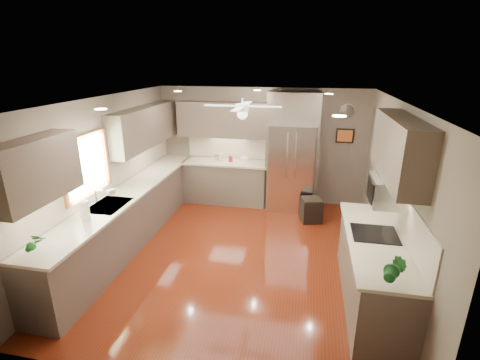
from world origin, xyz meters
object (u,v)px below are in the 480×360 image
(canister_b, at_px, (217,158))
(paper_towel, at_px, (85,211))
(potted_plant_right, at_px, (395,270))
(stool, at_px, (311,210))
(bowl, at_px, (244,161))
(canister_d, at_px, (231,159))
(refrigerator, at_px, (292,154))
(potted_plant_left, at_px, (33,242))
(microwave, at_px, (388,191))
(canister_c, at_px, (221,157))
(soap_bottle, at_px, (111,192))

(canister_b, xyz_separation_m, paper_towel, (-1.00, -3.26, 0.07))
(potted_plant_right, xyz_separation_m, stool, (-0.75, 3.32, -0.88))
(bowl, bearing_deg, stool, -25.25)
(canister_d, distance_m, potted_plant_right, 4.72)
(canister_b, bearing_deg, potted_plant_right, -54.65)
(canister_b, distance_m, stool, 2.33)
(refrigerator, bearing_deg, stool, -54.36)
(potted_plant_left, xyz_separation_m, microwave, (3.98, 1.43, 0.38))
(canister_b, height_order, potted_plant_right, potted_plant_right)
(canister_d, xyz_separation_m, bowl, (0.30, 0.03, -0.03))
(canister_b, distance_m, microwave, 4.08)
(stool, distance_m, paper_towel, 4.11)
(canister_c, bearing_deg, stool, -19.45)
(soap_bottle, xyz_separation_m, potted_plant_left, (0.10, -1.80, 0.07))
(canister_c, bearing_deg, microwave, -44.13)
(canister_b, relative_size, bowl, 0.68)
(canister_d, bearing_deg, bowl, 5.48)
(soap_bottle, xyz_separation_m, potted_plant_right, (3.97, -1.61, 0.09))
(soap_bottle, distance_m, stool, 3.72)
(potted_plant_left, bearing_deg, canister_b, 76.30)
(soap_bottle, height_order, potted_plant_right, potted_plant_right)
(bowl, bearing_deg, paper_towel, -116.31)
(canister_b, height_order, canister_d, canister_b)
(potted_plant_right, bearing_deg, canister_b, 125.35)
(potted_plant_right, xyz_separation_m, bowl, (-2.23, 4.02, -0.15))
(refrigerator, bearing_deg, canister_c, 177.30)
(canister_c, height_order, stool, canister_c)
(soap_bottle, bearing_deg, canister_c, 63.20)
(bowl, bearing_deg, refrigerator, -3.68)
(soap_bottle, distance_m, potted_plant_left, 1.80)
(soap_bottle, height_order, microwave, microwave)
(bowl, bearing_deg, microwave, -49.72)
(canister_d, xyz_separation_m, microwave, (2.65, -2.75, 0.48))
(canister_d, distance_m, soap_bottle, 2.78)
(soap_bottle, bearing_deg, stool, 28.03)
(bowl, bearing_deg, potted_plant_right, -60.94)
(stool, height_order, paper_towel, paper_towel)
(refrigerator, bearing_deg, canister_d, 178.37)
(refrigerator, bearing_deg, potted_plant_left, -122.73)
(canister_c, xyz_separation_m, paper_towel, (-1.10, -3.27, 0.05))
(potted_plant_right, relative_size, paper_towel, 1.16)
(soap_bottle, xyz_separation_m, refrigerator, (2.76, 2.34, 0.16))
(bowl, relative_size, paper_towel, 0.69)
(canister_b, xyz_separation_m, canister_d, (0.32, -0.02, -0.01))
(refrigerator, height_order, paper_towel, refrigerator)
(canister_b, height_order, potted_plant_left, potted_plant_left)
(stool, bearing_deg, bowl, 154.75)
(potted_plant_left, relative_size, potted_plant_right, 0.93)
(canister_b, relative_size, paper_towel, 0.47)
(microwave, bearing_deg, potted_plant_right, -95.49)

